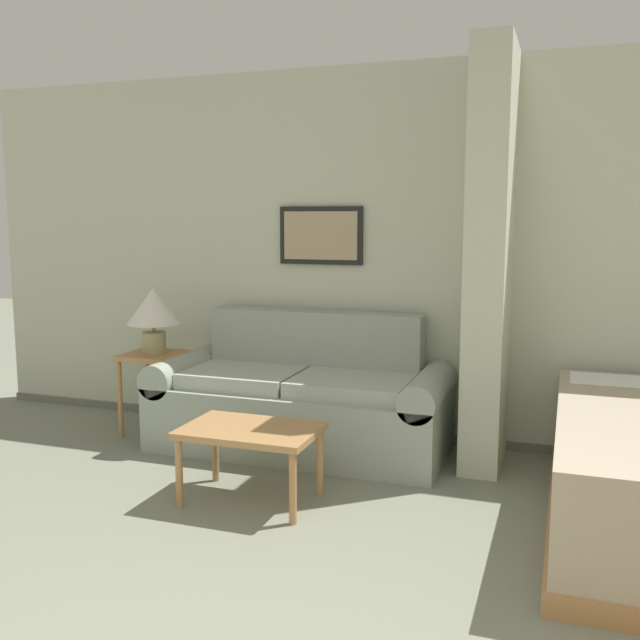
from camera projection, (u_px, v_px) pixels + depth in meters
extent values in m
cube|color=beige|center=(448.00, 256.00, 4.86)|extent=(7.38, 0.12, 2.60)
cube|color=slate|center=(441.00, 439.00, 4.98)|extent=(7.38, 0.02, 0.06)
cube|color=black|center=(321.00, 236.00, 5.06)|extent=(0.62, 0.02, 0.41)
cube|color=tan|center=(320.00, 236.00, 5.05)|extent=(0.55, 0.01, 0.34)
cube|color=beige|center=(489.00, 260.00, 4.40)|extent=(0.24, 0.65, 2.60)
cube|color=#99A393|center=(299.00, 418.00, 4.82)|extent=(1.54, 0.84, 0.44)
cube|color=#99A393|center=(315.00, 344.00, 5.06)|extent=(1.54, 0.20, 0.47)
cube|color=#99A393|center=(185.00, 407.00, 5.11)|extent=(0.21, 0.84, 0.44)
cylinder|color=#99A393|center=(184.00, 371.00, 5.07)|extent=(0.23, 0.84, 0.23)
cube|color=#99A393|center=(428.00, 431.00, 4.54)|extent=(0.21, 0.84, 0.44)
cylinder|color=#99A393|center=(429.00, 390.00, 4.50)|extent=(0.23, 0.84, 0.23)
cube|color=#AAB5A4|center=(244.00, 377.00, 4.87)|extent=(0.75, 0.60, 0.10)
cube|color=#AAB5A4|center=(352.00, 385.00, 4.61)|extent=(0.75, 0.60, 0.10)
cube|color=#B27F4C|center=(251.00, 431.00, 3.91)|extent=(0.74, 0.50, 0.04)
cylinder|color=#B27F4C|center=(179.00, 473.00, 3.85)|extent=(0.04, 0.04, 0.38)
cylinder|color=#B27F4C|center=(293.00, 488.00, 3.63)|extent=(0.04, 0.04, 0.38)
cylinder|color=#B27F4C|center=(215.00, 450.00, 4.24)|extent=(0.04, 0.04, 0.38)
cylinder|color=#B27F4C|center=(320.00, 462.00, 4.02)|extent=(0.04, 0.04, 0.38)
cube|color=#B27F4C|center=(155.00, 356.00, 5.14)|extent=(0.42, 0.42, 0.04)
cylinder|color=#B27F4C|center=(120.00, 399.00, 5.08)|extent=(0.04, 0.04, 0.56)
cylinder|color=#B27F4C|center=(164.00, 404.00, 4.96)|extent=(0.04, 0.04, 0.56)
cylinder|color=#B27F4C|center=(148.00, 388.00, 5.41)|extent=(0.04, 0.04, 0.56)
cylinder|color=#B27F4C|center=(190.00, 392.00, 5.30)|extent=(0.04, 0.04, 0.56)
cylinder|color=tan|center=(154.00, 342.00, 5.13)|extent=(0.17, 0.17, 0.16)
cylinder|color=tan|center=(154.00, 328.00, 5.12)|extent=(0.02, 0.02, 0.06)
cone|color=white|center=(153.00, 306.00, 5.09)|extent=(0.38, 0.38, 0.26)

